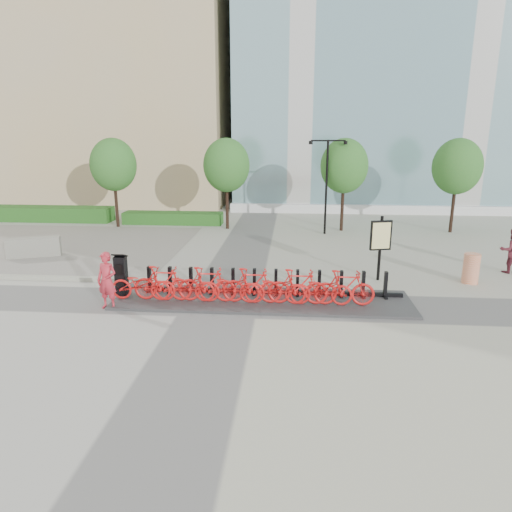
# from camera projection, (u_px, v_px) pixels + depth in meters

# --- Properties ---
(ground) EXTENTS (120.00, 120.00, 0.00)m
(ground) POSITION_uv_depth(u_px,v_px,m) (221.00, 303.00, 14.67)
(ground) COLOR #A5A68E
(tan_building) EXTENTS (26.00, 16.00, 30.00)m
(tan_building) POSITION_uv_depth(u_px,v_px,m) (72.00, 11.00, 37.09)
(tan_building) COLOR tan
(tan_building) RESTS_ON ground
(glass_building) EXTENTS (32.00, 16.00, 24.00)m
(glass_building) POSITION_uv_depth(u_px,v_px,m) (447.00, 45.00, 35.53)
(glass_building) COLOR teal
(glass_building) RESTS_ON ground
(gravel_patch) EXTENTS (14.00, 14.00, 0.00)m
(gravel_patch) POSITION_uv_depth(u_px,v_px,m) (40.00, 246.00, 22.19)
(gravel_patch) COLOR gray
(gravel_patch) RESTS_ON ground
(hedge_a) EXTENTS (10.00, 1.40, 0.90)m
(hedge_a) POSITION_uv_depth(u_px,v_px,m) (34.00, 214.00, 28.64)
(hedge_a) COLOR #2C6527
(hedge_a) RESTS_ON ground
(hedge_b) EXTENTS (6.00, 1.20, 0.70)m
(hedge_b) POSITION_uv_depth(u_px,v_px,m) (173.00, 218.00, 27.68)
(hedge_b) COLOR #2C6527
(hedge_b) RESTS_ON ground
(tree_0) EXTENTS (2.60, 2.60, 5.10)m
(tree_0) POSITION_uv_depth(u_px,v_px,m) (113.00, 165.00, 25.92)
(tree_0) COLOR black
(tree_0) RESTS_ON ground
(tree_1) EXTENTS (2.60, 2.60, 5.10)m
(tree_1) POSITION_uv_depth(u_px,v_px,m) (227.00, 165.00, 25.42)
(tree_1) COLOR black
(tree_1) RESTS_ON ground
(tree_2) EXTENTS (2.60, 2.60, 5.10)m
(tree_2) POSITION_uv_depth(u_px,v_px,m) (344.00, 166.00, 24.91)
(tree_2) COLOR black
(tree_2) RESTS_ON ground
(tree_3) EXTENTS (2.60, 2.60, 5.10)m
(tree_3) POSITION_uv_depth(u_px,v_px,m) (457.00, 167.00, 24.45)
(tree_3) COLOR black
(tree_3) RESTS_ON ground
(streetlamp) EXTENTS (2.00, 0.20, 5.00)m
(streetlamp) POSITION_uv_depth(u_px,v_px,m) (327.00, 176.00, 24.15)
(streetlamp) COLOR black
(streetlamp) RESTS_ON ground
(dock_pad) EXTENTS (9.60, 2.40, 0.08)m
(dock_pad) POSITION_uv_depth(u_px,v_px,m) (262.00, 300.00, 14.85)
(dock_pad) COLOR #383839
(dock_pad) RESTS_ON ground
(dock_rail_posts) EXTENTS (8.02, 0.50, 0.85)m
(dock_rail_posts) POSITION_uv_depth(u_px,v_px,m) (265.00, 282.00, 15.18)
(dock_rail_posts) COLOR black
(dock_rail_posts) RESTS_ON dock_pad
(bike_0) EXTENTS (1.95, 0.68, 1.02)m
(bike_0) POSITION_uv_depth(u_px,v_px,m) (141.00, 284.00, 14.67)
(bike_0) COLOR red
(bike_0) RESTS_ON dock_pad
(bike_1) EXTENTS (1.89, 0.53, 1.14)m
(bike_1) POSITION_uv_depth(u_px,v_px,m) (163.00, 283.00, 14.60)
(bike_1) COLOR red
(bike_1) RESTS_ON dock_pad
(bike_2) EXTENTS (1.95, 0.68, 1.02)m
(bike_2) POSITION_uv_depth(u_px,v_px,m) (185.00, 285.00, 14.56)
(bike_2) COLOR red
(bike_2) RESTS_ON dock_pad
(bike_3) EXTENTS (1.89, 0.53, 1.14)m
(bike_3) POSITION_uv_depth(u_px,v_px,m) (207.00, 284.00, 14.49)
(bike_3) COLOR red
(bike_3) RESTS_ON dock_pad
(bike_4) EXTENTS (1.95, 0.68, 1.02)m
(bike_4) POSITION_uv_depth(u_px,v_px,m) (229.00, 287.00, 14.45)
(bike_4) COLOR red
(bike_4) RESTS_ON dock_pad
(bike_5) EXTENTS (1.89, 0.53, 1.14)m
(bike_5) POSITION_uv_depth(u_px,v_px,m) (252.00, 285.00, 14.38)
(bike_5) COLOR red
(bike_5) RESTS_ON dock_pad
(bike_6) EXTENTS (1.95, 0.68, 1.02)m
(bike_6) POSITION_uv_depth(u_px,v_px,m) (275.00, 288.00, 14.34)
(bike_6) COLOR red
(bike_6) RESTS_ON dock_pad
(bike_7) EXTENTS (1.89, 0.53, 1.14)m
(bike_7) POSITION_uv_depth(u_px,v_px,m) (298.00, 287.00, 14.27)
(bike_7) COLOR red
(bike_7) RESTS_ON dock_pad
(bike_8) EXTENTS (1.95, 0.68, 1.02)m
(bike_8) POSITION_uv_depth(u_px,v_px,m) (321.00, 289.00, 14.22)
(bike_8) COLOR red
(bike_8) RESTS_ON dock_pad
(bike_9) EXTENTS (1.89, 0.53, 1.14)m
(bike_9) POSITION_uv_depth(u_px,v_px,m) (344.00, 288.00, 14.15)
(bike_9) COLOR red
(bike_9) RESTS_ON dock_pad
(kiosk) EXTENTS (0.44, 0.37, 1.43)m
(kiosk) POSITION_uv_depth(u_px,v_px,m) (121.00, 275.00, 15.08)
(kiosk) COLOR black
(kiosk) RESTS_ON dock_pad
(worker_red) EXTENTS (0.74, 0.57, 1.81)m
(worker_red) POSITION_uv_depth(u_px,v_px,m) (107.00, 281.00, 14.03)
(worker_red) COLOR #B92735
(worker_red) RESTS_ON ground
(pedestrian) EXTENTS (0.88, 0.69, 1.79)m
(pedestrian) POSITION_uv_depth(u_px,v_px,m) (511.00, 250.00, 17.73)
(pedestrian) COLOR maroon
(pedestrian) RESTS_ON ground
(construction_barrel) EXTENTS (0.74, 0.74, 1.10)m
(construction_barrel) POSITION_uv_depth(u_px,v_px,m) (471.00, 268.00, 16.55)
(construction_barrel) COLOR #E34700
(construction_barrel) RESTS_ON ground
(jersey_barrier) EXTENTS (2.27, 1.37, 0.85)m
(jersey_barrier) POSITION_uv_depth(u_px,v_px,m) (34.00, 247.00, 20.21)
(jersey_barrier) COLOR gray
(jersey_barrier) RESTS_ON ground
(map_sign) EXTENTS (0.79, 0.31, 2.42)m
(map_sign) POSITION_uv_depth(u_px,v_px,m) (381.00, 238.00, 16.63)
(map_sign) COLOR black
(map_sign) RESTS_ON ground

